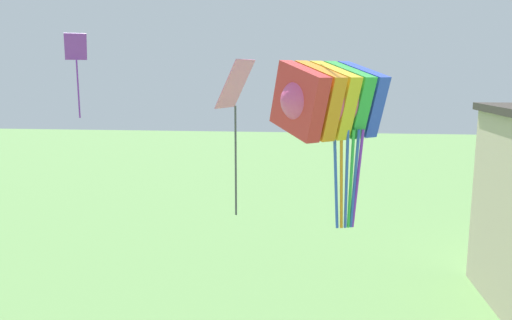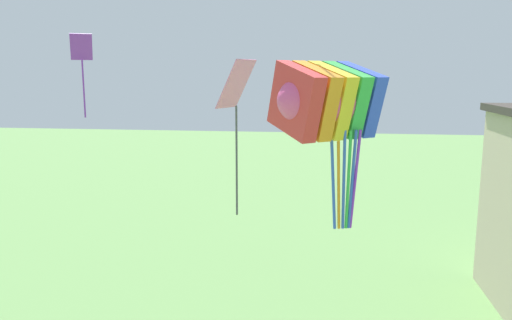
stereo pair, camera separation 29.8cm
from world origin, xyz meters
name	(u,v)px [view 2 (the right image)]	position (x,y,z in m)	size (l,w,h in m)	color
kite_rainbow_parafoil	(327,100)	(1.53, 7.53, 6.74)	(2.46, 2.36, 3.11)	#E54C8C
kite_purple_streamer	(82,59)	(-5.86, 12.99, 7.65)	(0.79, 0.72, 2.53)	purple
kite_pink_diamond	(236,102)	(-0.57, 10.00, 6.56)	(0.90, 1.07, 3.74)	pink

